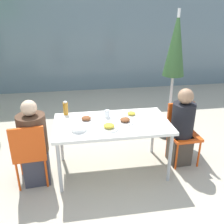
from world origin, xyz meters
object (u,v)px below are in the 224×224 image
(person_left, at_px, (34,145))
(person_right, at_px, (182,129))
(closed_umbrella, at_px, (175,50))
(salad_bowl, at_px, (79,129))
(bottle, at_px, (66,108))
(drinking_cup, at_px, (107,114))
(chair_right, at_px, (182,128))
(chair_left, at_px, (30,150))

(person_left, bearing_deg, person_right, -0.99)
(closed_umbrella, bearing_deg, salad_bowl, -147.48)
(person_right, height_order, salad_bowl, person_right)
(bottle, height_order, drinking_cup, bottle)
(person_right, height_order, closed_umbrella, closed_umbrella)
(chair_right, xyz_separation_m, drinking_cup, (-1.09, 0.05, 0.28))
(person_right, xyz_separation_m, closed_umbrella, (0.13, 0.81, 0.97))
(drinking_cup, bearing_deg, bottle, 161.27)
(closed_umbrella, xyz_separation_m, bottle, (-1.74, -0.49, -0.68))
(chair_left, xyz_separation_m, drinking_cup, (1.01, 0.33, 0.28))
(chair_left, bearing_deg, person_left, 58.04)
(salad_bowl, bearing_deg, closed_umbrella, 32.52)
(chair_right, bearing_deg, closed_umbrella, -98.92)
(chair_left, distance_m, person_right, 2.07)
(person_right, bearing_deg, bottle, -13.52)
(chair_left, bearing_deg, closed_umbrella, 20.56)
(person_right, relative_size, closed_umbrella, 0.54)
(chair_right, relative_size, person_right, 0.76)
(drinking_cup, relative_size, salad_bowl, 0.55)
(person_right, distance_m, closed_umbrella, 1.27)
(person_left, bearing_deg, chair_left, -121.96)
(closed_umbrella, height_order, salad_bowl, closed_umbrella)
(chair_left, xyz_separation_m, person_left, (0.04, 0.08, 0.02))
(chair_right, relative_size, closed_umbrella, 0.41)
(chair_left, distance_m, chair_right, 2.12)
(person_left, distance_m, closed_umbrella, 2.54)
(chair_left, bearing_deg, person_right, 1.25)
(closed_umbrella, bearing_deg, chair_left, -155.32)
(chair_left, height_order, bottle, bottle)
(chair_right, height_order, salad_bowl, chair_right)
(bottle, bearing_deg, person_left, -133.22)
(chair_left, height_order, chair_right, same)
(bottle, relative_size, drinking_cup, 1.83)
(drinking_cup, bearing_deg, chair_right, -2.71)
(closed_umbrella, bearing_deg, drinking_cup, -150.04)
(closed_umbrella, distance_m, salad_bowl, 2.02)
(closed_umbrella, bearing_deg, chair_right, -96.80)
(chair_right, xyz_separation_m, closed_umbrella, (0.09, 0.73, 1.01))
(person_left, xyz_separation_m, drinking_cup, (0.97, 0.24, 0.26))
(chair_left, bearing_deg, chair_right, 3.33)
(drinking_cup, bearing_deg, person_right, -7.28)
(person_left, bearing_deg, chair_right, 1.20)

